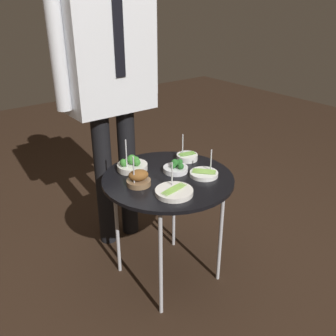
{
  "coord_description": "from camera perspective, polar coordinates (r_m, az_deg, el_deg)",
  "views": [
    {
      "loc": [
        -1.04,
        -1.33,
        1.47
      ],
      "look_at": [
        0.0,
        0.0,
        0.68
      ],
      "focal_mm": 40.0,
      "sensor_mm": 36.0,
      "label": 1
    }
  ],
  "objects": [
    {
      "name": "ground_plane",
      "position": [
        2.24,
        0.0,
        -15.85
      ],
      "size": [
        8.0,
        8.0,
        0.0
      ],
      "primitive_type": "plane",
      "color": "black"
    },
    {
      "name": "serving_cart",
      "position": [
        1.91,
        0.0,
        -2.52
      ],
      "size": [
        0.67,
        0.67,
        0.63
      ],
      "color": "black",
      "rests_on": "ground_plane"
    },
    {
      "name": "bowl_broccoli_front_right",
      "position": [
        1.94,
        1.22,
        0.02
      ],
      "size": [
        0.13,
        0.13,
        0.07
      ],
      "color": "silver",
      "rests_on": "serving_cart"
    },
    {
      "name": "bowl_roast_front_center",
      "position": [
        1.8,
        -4.51,
        -1.63
      ],
      "size": [
        0.12,
        0.12,
        0.16
      ],
      "color": "brown",
      "rests_on": "serving_cart"
    },
    {
      "name": "bowl_asparagus_back_right",
      "position": [
        1.91,
        5.51,
        -0.84
      ],
      "size": [
        0.14,
        0.14,
        0.14
      ],
      "color": "white",
      "rests_on": "serving_cart"
    },
    {
      "name": "bowl_asparagus_back_left",
      "position": [
        1.73,
        0.94,
        -3.62
      ],
      "size": [
        0.18,
        0.18,
        0.14
      ],
      "color": "silver",
      "rests_on": "serving_cart"
    },
    {
      "name": "bowl_broccoli_far_rim",
      "position": [
        1.96,
        -5.48,
        0.45
      ],
      "size": [
        0.16,
        0.16,
        0.18
      ],
      "color": "silver",
      "rests_on": "serving_cart"
    },
    {
      "name": "bowl_asparagus_center",
      "position": [
        2.08,
        2.92,
        1.74
      ],
      "size": [
        0.12,
        0.12,
        0.14
      ],
      "color": "white",
      "rests_on": "serving_cart"
    },
    {
      "name": "waiter_figure",
      "position": [
        2.14,
        -8.98,
        14.92
      ],
      "size": [
        0.64,
        0.24,
        1.74
      ],
      "color": "black",
      "rests_on": "ground_plane"
    }
  ]
}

